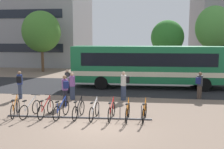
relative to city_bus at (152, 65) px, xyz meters
name	(u,v)px	position (x,y,z in m)	size (l,w,h in m)	color
ground	(99,124)	(-2.53, -9.02, -1.78)	(200.00, 200.00, 0.00)	#7A6656
bus_lane_asphalt	(119,87)	(-2.53, 0.00, -1.77)	(80.00, 7.20, 0.01)	#232326
city_bus	(152,65)	(0.00, 0.00, 0.00)	(12.08, 2.86, 3.20)	#196B3D
bike_rack	(78,116)	(-3.66, -8.28, -1.68)	(7.01, 0.38, 0.70)	#47474C
parked_bicycle_orange_0	(15,108)	(-6.80, -8.35, -1.39)	(0.62, 1.68, 0.99)	black
parked_bicycle_white_1	(30,109)	(-6.03, -8.36, -1.39)	(0.52, 1.71, 0.99)	black
parked_bicycle_red_2	(46,109)	(-5.27, -8.28, -1.39)	(0.52, 1.72, 0.99)	black
parked_bicycle_blue_3	(61,110)	(-4.47, -8.32, -1.39)	(0.52, 1.71, 0.99)	black
parked_bicycle_black_4	(79,110)	(-3.65, -8.24, -1.39)	(0.52, 1.72, 0.99)	black
parked_bicycle_white_5	(94,111)	(-2.86, -8.30, -1.39)	(0.52, 1.72, 0.99)	black
parked_bicycle_red_6	(112,111)	(-2.05, -8.22, -1.39)	(0.52, 1.72, 0.99)	black
parked_bicycle_orange_7	(128,112)	(-1.29, -8.28, -1.39)	(0.52, 1.72, 0.99)	black
parked_bicycle_orange_8	(144,112)	(-0.51, -8.24, -1.39)	(0.52, 1.72, 0.99)	black
commuter_black_pack_1	(20,83)	(-8.34, -4.84, -0.76)	(0.46, 0.59, 1.76)	#2D3851
commuter_navy_pack_2	(65,88)	(-4.96, -6.17, -0.77)	(0.53, 0.61, 1.74)	black
commuter_olive_pack_3	(68,79)	(-5.85, -2.80, -0.81)	(0.49, 0.60, 1.67)	black
commuter_navy_pack_4	(200,84)	(2.90, -3.41, -0.80)	(0.55, 0.60, 1.70)	#47382D
commuter_black_pack_5	(124,84)	(-1.79, -4.40, -0.74)	(0.61, 0.53, 1.78)	#2D3851
commuter_grey_pack_6	(72,84)	(-5.01, -4.62, -0.80)	(0.59, 0.58, 1.70)	#2D3851
street_tree_0	(214,28)	(6.54, 8.50, 3.15)	(3.78, 3.78, 7.18)	brown
street_tree_2	(41,32)	(-12.25, 8.29, 2.79)	(4.34, 4.34, 6.89)	brown
street_tree_3	(167,37)	(1.88, 9.42, 2.15)	(3.63, 3.63, 5.81)	brown
building_left_wing	(12,6)	(-20.58, 17.49, 6.84)	(22.14, 11.87, 17.24)	gray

